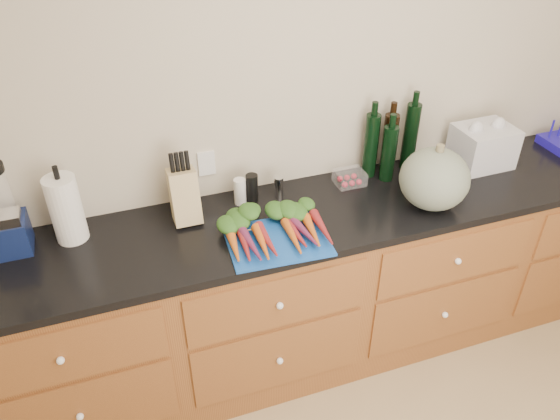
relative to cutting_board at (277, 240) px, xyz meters
name	(u,v)px	position (x,y,z in m)	size (l,w,h in m)	color
wall_back	(323,108)	(0.40, 0.48, 0.35)	(4.10, 0.05, 2.60)	beige
cabinets	(340,282)	(0.40, 0.16, -0.49)	(3.60, 0.64, 0.90)	brown
countertop	(346,208)	(0.40, 0.16, -0.03)	(3.64, 0.62, 0.04)	black
cutting_board	(277,240)	(0.00, 0.00, 0.00)	(0.43, 0.33, 0.01)	#154DAD
carrots	(274,228)	(0.00, 0.05, 0.03)	(0.46, 0.34, 0.07)	#D55F19
squash	(434,179)	(0.78, 0.03, 0.14)	(0.32, 0.32, 0.29)	#596555
blender_appliance	(2,215)	(-1.08, 0.32, 0.17)	(0.16, 0.16, 0.41)	#0F1A47
paper_towel	(66,209)	(-0.83, 0.32, 0.15)	(0.13, 0.13, 0.30)	white
knife_block	(184,196)	(-0.34, 0.30, 0.12)	(0.12, 0.12, 0.25)	tan
grinder_salt	(240,192)	(-0.07, 0.34, 0.06)	(0.06, 0.06, 0.13)	silver
grinder_pepper	(252,188)	(-0.01, 0.34, 0.07)	(0.06, 0.06, 0.14)	black
canister_chrome	(279,187)	(0.12, 0.34, 0.05)	(0.05, 0.05, 0.10)	silver
tomato_box	(350,178)	(0.50, 0.33, 0.03)	(0.14, 0.12, 0.07)	white
bottles	(390,144)	(0.73, 0.37, 0.16)	(0.30, 0.15, 0.36)	black
grocery_bag	(483,146)	(1.23, 0.28, 0.10)	(0.29, 0.23, 0.21)	silver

